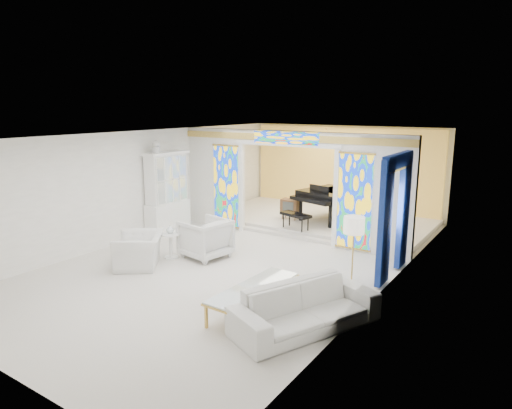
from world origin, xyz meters
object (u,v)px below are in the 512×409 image
Objects in this scene: grand_piano at (337,196)px; tv_console at (290,206)px; armchair_left at (139,250)px; armchair_right at (205,238)px; sofa at (306,308)px; china_cabinet at (167,193)px; coffee_table at (254,289)px.

grand_piano reaches higher than tv_console.
armchair_right reaches higher than armchair_left.
grand_piano reaches higher than sofa.
china_cabinet is 4.28× the size of tv_console.
coffee_table is at bearing -30.73° from china_cabinet.
armchair_left is 3.59m from coffee_table.
china_cabinet reaches higher than coffee_table.
armchair_right is (2.40, -1.16, -0.69)m from china_cabinet.
armchair_left is (1.53, -2.51, -0.79)m from china_cabinet.
tv_console is (2.58, 2.74, -0.58)m from china_cabinet.
armchair_left is 6.36m from grand_piano.
grand_piano is at bearing 171.69° from armchair_right.
sofa is at bearing 72.40° from armchair_right.
china_cabinet is 2.32× the size of armchair_left.
armchair_left is at bearing 107.09° from sofa.
tv_console reaches higher than coffee_table.
sofa is 6.90m from grand_piano.
armchair_right is 4.79m from grand_piano.
armchair_left is at bearing -23.12° from armchair_right.
coffee_table is (3.55, -0.51, 0.05)m from armchair_left.
armchair_left is at bearing -109.26° from tv_console.
tv_console reaches higher than sofa.
tv_console is (-1.27, -0.65, -0.37)m from grand_piano.
tv_console is (-3.58, 5.82, 0.22)m from sofa.
sofa is 0.84× the size of grand_piano.
armchair_right reaches higher than coffee_table.
coffee_table is 0.71× the size of grand_piano.
armchair_right is at bearing 110.07° from armchair_left.
armchair_right is at bearing -93.02° from grand_piano.
armchair_right is (0.86, 1.35, 0.10)m from armchair_left.
armchair_left is 1.61m from armchair_right.
coffee_table is at bearing 110.69° from sofa.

